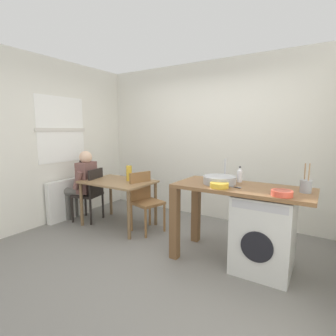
{
  "coord_description": "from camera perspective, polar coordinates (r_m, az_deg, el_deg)",
  "views": [
    {
      "loc": [
        1.77,
        -2.46,
        1.55
      ],
      "look_at": [
        -0.05,
        0.45,
        1.03
      ],
      "focal_mm": 27.42,
      "sensor_mm": 36.0,
      "label": 1
    }
  ],
  "objects": [
    {
      "name": "chair_person_seat",
      "position": [
        4.56,
        -16.75,
        -5.06
      ],
      "size": [
        0.48,
        0.48,
        0.9
      ],
      "rotation": [
        0.0,
        0.0,
        1.81
      ],
      "color": "black",
      "rests_on": "ground_plane"
    },
    {
      "name": "vase",
      "position": [
        4.13,
        -8.65,
        -1.16
      ],
      "size": [
        0.09,
        0.09,
        0.24
      ],
      "primitive_type": "cylinder",
      "color": "gold",
      "rests_on": "dining_table"
    },
    {
      "name": "scissors",
      "position": [
        2.92,
        14.56,
        -4.12
      ],
      "size": [
        0.15,
        0.06,
        0.01
      ],
      "color": "#B2B2B7",
      "rests_on": "kitchen_counter"
    },
    {
      "name": "kitchen_counter",
      "position": [
        3.1,
        12.16,
        -6.4
      ],
      "size": [
        1.5,
        0.68,
        0.92
      ],
      "color": "brown",
      "rests_on": "ground_plane"
    },
    {
      "name": "seated_person",
      "position": [
        4.62,
        -18.47,
        -2.89
      ],
      "size": [
        0.54,
        0.54,
        1.2
      ],
      "rotation": [
        0.0,
        0.0,
        1.81
      ],
      "color": "#595651",
      "rests_on": "ground_plane"
    },
    {
      "name": "utensil_crock",
      "position": [
        2.93,
        28.3,
        -3.51
      ],
      "size": [
        0.11,
        0.11,
        0.3
      ],
      "color": "gray",
      "rests_on": "kitchen_counter"
    },
    {
      "name": "chair_opposite",
      "position": [
        3.98,
        -5.22,
        -6.68
      ],
      "size": [
        0.49,
        0.49,
        0.9
      ],
      "rotation": [
        0.0,
        0.0,
        -1.84
      ],
      "color": "olive",
      "rests_on": "ground_plane"
    },
    {
      "name": "colander",
      "position": [
        2.7,
        24.01,
        -5.06
      ],
      "size": [
        0.2,
        0.2,
        0.06
      ],
      "color": "#D84C38",
      "rests_on": "kitchen_counter"
    },
    {
      "name": "dining_table",
      "position": [
        4.2,
        -11.03,
        -4.1
      ],
      "size": [
        1.1,
        0.76,
        0.74
      ],
      "color": "olive",
      "rests_on": "ground_plane"
    },
    {
      "name": "wall_window_side",
      "position": [
        4.64,
        -25.83,
        5.23
      ],
      "size": [
        0.12,
        3.8,
        2.7
      ],
      "color": "silver",
      "rests_on": "ground_plane"
    },
    {
      "name": "sink_basin",
      "position": [
        3.07,
        11.38,
        -2.62
      ],
      "size": [
        0.38,
        0.38,
        0.09
      ],
      "primitive_type": "cylinder",
      "color": "#9EA0A5",
      "rests_on": "kitchen_counter"
    },
    {
      "name": "ground_plane",
      "position": [
        3.41,
        -3.43,
        -18.54
      ],
      "size": [
        5.46,
        5.46,
        0.0
      ],
      "primitive_type": "plane",
      "color": "slate"
    },
    {
      "name": "bottle_tall_green",
      "position": [
        3.22,
        15.64,
        -1.5
      ],
      "size": [
        0.06,
        0.06,
        0.19
      ],
      "color": "silver",
      "rests_on": "kitchen_counter"
    },
    {
      "name": "tap",
      "position": [
        3.22,
        12.56,
        -0.42
      ],
      "size": [
        0.02,
        0.02,
        0.28
      ],
      "primitive_type": "cylinder",
      "color": "#B2B2B7",
      "rests_on": "kitchen_counter"
    },
    {
      "name": "radiator",
      "position": [
        4.84,
        -21.26,
        -6.42
      ],
      "size": [
        0.1,
        0.8,
        0.7
      ],
      "primitive_type": "cube",
      "color": "white",
      "rests_on": "ground_plane"
    },
    {
      "name": "wall_back",
      "position": [
        4.58,
        9.31,
        5.9
      ],
      "size": [
        4.6,
        0.1,
        2.7
      ],
      "primitive_type": "cube",
      "color": "silver",
      "rests_on": "ground_plane"
    },
    {
      "name": "washing_machine",
      "position": [
        3.08,
        20.47,
        -13.33
      ],
      "size": [
        0.6,
        0.61,
        0.86
      ],
      "color": "silver",
      "rests_on": "ground_plane"
    },
    {
      "name": "mixing_bowl",
      "position": [
        2.87,
        11.34,
        -3.69
      ],
      "size": [
        0.21,
        0.21,
        0.06
      ],
      "color": "gold",
      "rests_on": "kitchen_counter"
    }
  ]
}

